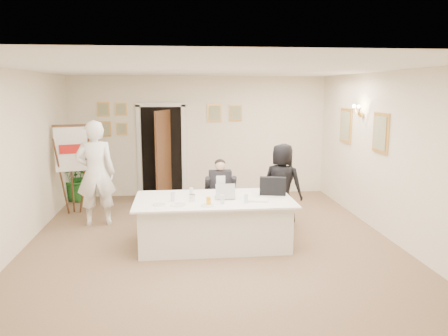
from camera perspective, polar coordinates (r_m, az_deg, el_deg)
floor at (r=7.26m, az=-1.64°, el=-9.85°), size 7.00×7.00×0.00m
ceiling at (r=6.83m, az=-1.76°, el=12.80°), size 6.00×7.00×0.02m
wall_back at (r=10.38m, az=-3.18°, el=4.14°), size 6.00×0.10×2.80m
wall_front at (r=3.52m, az=2.71°, el=-7.82°), size 6.00×0.10×2.80m
wall_left at (r=7.33m, az=-25.80°, el=0.62°), size 0.10×7.00×2.80m
wall_right at (r=7.74m, az=21.06°, el=1.42°), size 0.10×7.00×2.80m
doorway at (r=10.23m, az=-8.05°, el=1.96°), size 1.14×0.86×2.20m
pictures_back_wall at (r=10.30m, az=-7.67°, el=6.54°), size 3.40×0.06×0.80m
pictures_right_wall at (r=8.76m, az=17.48°, el=4.88°), size 0.06×2.20×0.80m
wall_sconce at (r=8.71m, az=17.18°, el=7.18°), size 0.20×0.30×0.24m
conference_table at (r=7.09m, az=-1.34°, el=-7.00°), size 2.51×1.34×0.78m
seated_man at (r=7.93m, az=-0.48°, el=-3.30°), size 0.62×0.65×1.28m
flip_chart at (r=9.24m, az=-19.20°, el=-0.76°), size 0.64×0.48×1.78m
standing_man at (r=8.35m, az=-16.42°, el=-0.67°), size 0.77×0.57×1.95m
standing_woman at (r=8.12m, az=7.58°, el=-2.16°), size 0.89×0.81×1.53m
potted_palm at (r=10.43m, az=-18.28°, el=-0.99°), size 1.07×0.95×1.12m
laptop at (r=6.99m, az=0.09°, el=-2.84°), size 0.31×0.34×0.28m
laptop_bag at (r=7.23m, az=6.38°, el=-2.36°), size 0.44×0.20×0.30m
paper_stack at (r=6.86m, az=4.46°, el=-4.17°), size 0.35×0.28×0.03m
plate_left at (r=6.66m, az=-8.48°, el=-4.76°), size 0.25×0.25×0.01m
plate_mid at (r=6.62m, az=-5.99°, el=-4.80°), size 0.31×0.31×0.01m
plate_near at (r=6.55m, az=-2.19°, el=-4.91°), size 0.23×0.23×0.01m
glass_a at (r=6.85m, az=-6.71°, el=-3.77°), size 0.07×0.07×0.14m
glass_b at (r=6.64m, az=-0.21°, el=-4.14°), size 0.08×0.08×0.14m
glass_c at (r=6.70m, az=2.88°, el=-4.01°), size 0.07×0.07×0.14m
glass_d at (r=7.16m, az=-4.32°, el=-3.11°), size 0.07×0.07×0.14m
oj_glass at (r=6.57m, az=-2.03°, el=-4.35°), size 0.08×0.08×0.13m
steel_jug at (r=6.83m, az=-4.18°, el=-3.90°), size 0.11×0.11×0.11m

